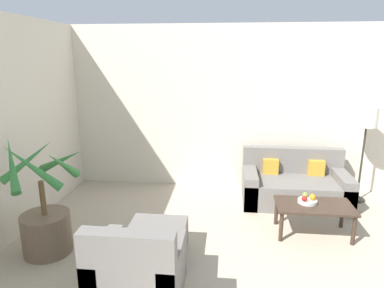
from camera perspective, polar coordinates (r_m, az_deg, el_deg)
wall_back at (r=5.81m, az=15.82°, el=5.50°), size 8.75×0.06×2.70m
potted_palm at (r=4.31m, az=-23.23°, el=-11.51°), size 0.90×0.88×1.38m
sofa_loveseat at (r=5.55m, az=16.66°, el=-6.67°), size 1.57×0.85×0.79m
floor_lamp at (r=5.72m, az=27.11°, el=3.09°), size 0.29×0.29×1.47m
coffee_table at (r=4.63m, az=19.67°, el=-10.11°), size 0.94×0.53×0.40m
fruit_bowl at (r=4.62m, az=18.68°, el=-9.03°), size 0.24×0.24×0.04m
apple_red at (r=4.54m, az=18.22°, el=-8.64°), size 0.07×0.07×0.07m
apple_green at (r=4.66m, az=18.34°, el=-8.05°), size 0.07×0.07×0.07m
orange_fruit at (r=4.61m, az=19.47°, el=-8.33°), size 0.08×0.08×0.08m
armchair at (r=3.42m, az=-9.11°, el=-20.27°), size 0.82×0.77×0.82m
ottoman at (r=4.10m, az=-5.73°, el=-15.34°), size 0.65×0.53×0.34m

